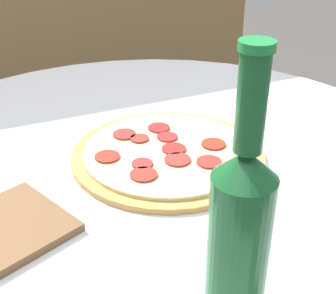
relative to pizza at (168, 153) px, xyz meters
The scene contains 3 objects.
table 0.20m from the pizza, 166.51° to the left, with size 1.07×1.07×0.74m.
pizza is the anchor object (origin of this frame).
beer_bottle 0.36m from the pizza, 102.31° to the right, with size 0.06×0.06×0.30m.
Camera 1 is at (-0.25, -0.64, 1.13)m, focal length 50.00 mm.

